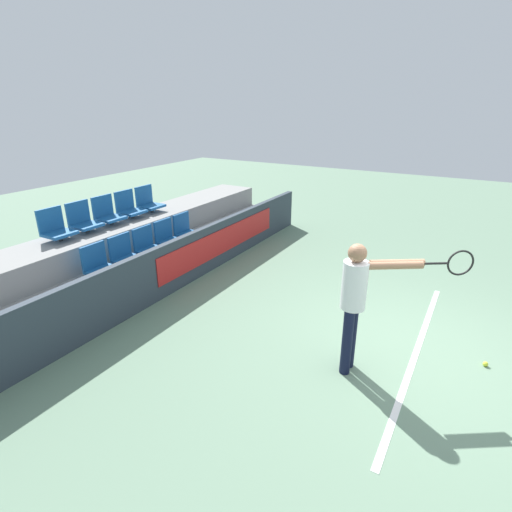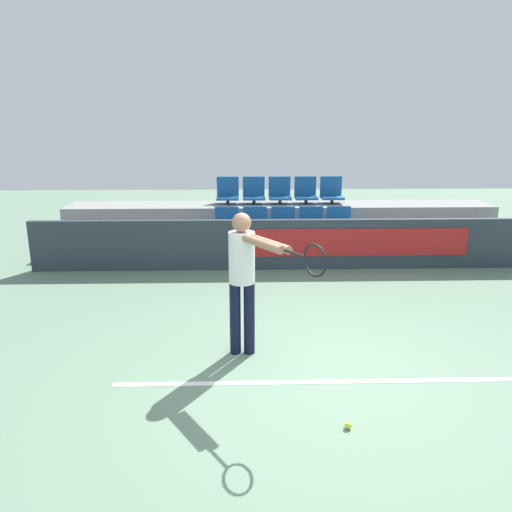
{
  "view_description": "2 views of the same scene",
  "coord_description": "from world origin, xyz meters",
  "px_view_note": "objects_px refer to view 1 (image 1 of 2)",
  "views": [
    {
      "loc": [
        -5.11,
        -0.45,
        3.22
      ],
      "look_at": [
        -0.21,
        2.38,
        1.03
      ],
      "focal_mm": 28.0,
      "sensor_mm": 36.0,
      "label": 1
    },
    {
      "loc": [
        -0.81,
        -4.79,
        2.72
      ],
      "look_at": [
        -0.62,
        1.94,
        0.86
      ],
      "focal_mm": 35.0,
      "sensor_mm": 36.0,
      "label": 2
    }
  ],
  "objects_px": {
    "stadium_chair_3": "(168,237)",
    "stadium_chair_7": "(107,213)",
    "stadium_chair_1": "(125,254)",
    "stadium_chair_2": "(148,245)",
    "stadium_chair_0": "(99,265)",
    "stadium_chair_5": "(56,228)",
    "tennis_player": "(360,295)",
    "stadium_chair_9": "(148,202)",
    "stadium_chair_4": "(186,230)",
    "stadium_chair_8": "(129,207)",
    "tennis_ball": "(485,364)",
    "stadium_chair_6": "(83,220)"
  },
  "relations": [
    {
      "from": "stadium_chair_0",
      "to": "tennis_player",
      "type": "bearing_deg",
      "value": -85.42
    },
    {
      "from": "stadium_chair_7",
      "to": "stadium_chair_3",
      "type": "bearing_deg",
      "value": -61.05
    },
    {
      "from": "stadium_chair_0",
      "to": "tennis_ball",
      "type": "bearing_deg",
      "value": -77.66
    },
    {
      "from": "tennis_player",
      "to": "stadium_chair_0",
      "type": "bearing_deg",
      "value": 61.41
    },
    {
      "from": "stadium_chair_1",
      "to": "stadium_chair_4",
      "type": "xyz_separation_m",
      "value": [
        1.68,
        0.0,
        0.0
      ]
    },
    {
      "from": "stadium_chair_5",
      "to": "stadium_chair_1",
      "type": "bearing_deg",
      "value": -61.05
    },
    {
      "from": "stadium_chair_6",
      "to": "stadium_chair_0",
      "type": "bearing_deg",
      "value": -118.95
    },
    {
      "from": "stadium_chair_4",
      "to": "stadium_chair_8",
      "type": "bearing_deg",
      "value": 118.95
    },
    {
      "from": "stadium_chair_0",
      "to": "stadium_chair_9",
      "type": "distance_m",
      "value": 2.5
    },
    {
      "from": "stadium_chair_6",
      "to": "tennis_player",
      "type": "bearing_deg",
      "value": -92.39
    },
    {
      "from": "stadium_chair_3",
      "to": "stadium_chair_8",
      "type": "bearing_deg",
      "value": 90.0
    },
    {
      "from": "stadium_chair_6",
      "to": "stadium_chair_9",
      "type": "height_order",
      "value": "same"
    },
    {
      "from": "stadium_chair_8",
      "to": "stadium_chair_1",
      "type": "bearing_deg",
      "value": -137.89
    },
    {
      "from": "stadium_chair_6",
      "to": "stadium_chair_1",
      "type": "bearing_deg",
      "value": -90.0
    },
    {
      "from": "stadium_chair_5",
      "to": "tennis_player",
      "type": "bearing_deg",
      "value": -86.3
    },
    {
      "from": "stadium_chair_4",
      "to": "tennis_player",
      "type": "xyz_separation_m",
      "value": [
        -1.9,
        -4.24,
        0.35
      ]
    },
    {
      "from": "stadium_chair_8",
      "to": "tennis_ball",
      "type": "distance_m",
      "value": 6.85
    },
    {
      "from": "stadium_chair_5",
      "to": "stadium_chair_6",
      "type": "height_order",
      "value": "same"
    },
    {
      "from": "stadium_chair_4",
      "to": "stadium_chair_5",
      "type": "bearing_deg",
      "value": 155.68
    },
    {
      "from": "tennis_player",
      "to": "tennis_ball",
      "type": "distance_m",
      "value": 2.02
    },
    {
      "from": "stadium_chair_2",
      "to": "tennis_ball",
      "type": "distance_m",
      "value": 5.77
    },
    {
      "from": "stadium_chair_0",
      "to": "stadium_chair_5",
      "type": "bearing_deg",
      "value": 90.0
    },
    {
      "from": "stadium_chair_1",
      "to": "stadium_chair_3",
      "type": "height_order",
      "value": "same"
    },
    {
      "from": "stadium_chair_3",
      "to": "tennis_ball",
      "type": "relative_size",
      "value": 8.45
    },
    {
      "from": "stadium_chair_3",
      "to": "stadium_chair_9",
      "type": "relative_size",
      "value": 1.0
    },
    {
      "from": "tennis_ball",
      "to": "stadium_chair_7",
      "type": "bearing_deg",
      "value": 91.14
    },
    {
      "from": "stadium_chair_9",
      "to": "stadium_chair_3",
      "type": "bearing_deg",
      "value": -118.95
    },
    {
      "from": "stadium_chair_9",
      "to": "stadium_chair_5",
      "type": "bearing_deg",
      "value": 180.0
    },
    {
      "from": "stadium_chair_7",
      "to": "tennis_ball",
      "type": "height_order",
      "value": "stadium_chair_7"
    },
    {
      "from": "stadium_chair_8",
      "to": "stadium_chair_0",
      "type": "bearing_deg",
      "value": -148.92
    },
    {
      "from": "stadium_chair_1",
      "to": "stadium_chair_8",
      "type": "height_order",
      "value": "stadium_chair_8"
    },
    {
      "from": "stadium_chair_5",
      "to": "tennis_ball",
      "type": "distance_m",
      "value": 6.95
    },
    {
      "from": "stadium_chair_2",
      "to": "stadium_chair_5",
      "type": "xyz_separation_m",
      "value": [
        -1.12,
        1.01,
        0.48
      ]
    },
    {
      "from": "stadium_chair_2",
      "to": "stadium_chair_7",
      "type": "xyz_separation_m",
      "value": [
        0.0,
        1.01,
        0.48
      ]
    },
    {
      "from": "stadium_chair_1",
      "to": "stadium_chair_5",
      "type": "distance_m",
      "value": 1.25
    },
    {
      "from": "stadium_chair_3",
      "to": "stadium_chair_7",
      "type": "xyz_separation_m",
      "value": [
        -0.56,
        1.01,
        0.48
      ]
    },
    {
      "from": "stadium_chair_9",
      "to": "tennis_player",
      "type": "bearing_deg",
      "value": -109.86
    },
    {
      "from": "stadium_chair_0",
      "to": "stadium_chair_7",
      "type": "distance_m",
      "value": 1.58
    },
    {
      "from": "stadium_chair_3",
      "to": "tennis_player",
      "type": "bearing_deg",
      "value": -107.5
    },
    {
      "from": "stadium_chair_2",
      "to": "stadium_chair_3",
      "type": "xyz_separation_m",
      "value": [
        0.56,
        0.0,
        0.0
      ]
    },
    {
      "from": "stadium_chair_4",
      "to": "stadium_chair_8",
      "type": "height_order",
      "value": "stadium_chair_8"
    },
    {
      "from": "stadium_chair_1",
      "to": "stadium_chair_4",
      "type": "distance_m",
      "value": 1.68
    },
    {
      "from": "stadium_chair_3",
      "to": "stadium_chair_7",
      "type": "distance_m",
      "value": 1.25
    },
    {
      "from": "stadium_chair_6",
      "to": "stadium_chair_5",
      "type": "bearing_deg",
      "value": 180.0
    },
    {
      "from": "stadium_chair_3",
      "to": "stadium_chair_4",
      "type": "bearing_deg",
      "value": 0.0
    },
    {
      "from": "stadium_chair_4",
      "to": "stadium_chair_7",
      "type": "height_order",
      "value": "stadium_chair_7"
    },
    {
      "from": "stadium_chair_1",
      "to": "stadium_chair_3",
      "type": "bearing_deg",
      "value": 0.0
    },
    {
      "from": "stadium_chair_9",
      "to": "stadium_chair_4",
      "type": "bearing_deg",
      "value": -90.0
    },
    {
      "from": "stadium_chair_0",
      "to": "stadium_chair_7",
      "type": "bearing_deg",
      "value": 42.11
    },
    {
      "from": "tennis_ball",
      "to": "stadium_chair_5",
      "type": "bearing_deg",
      "value": 100.53
    }
  ]
}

